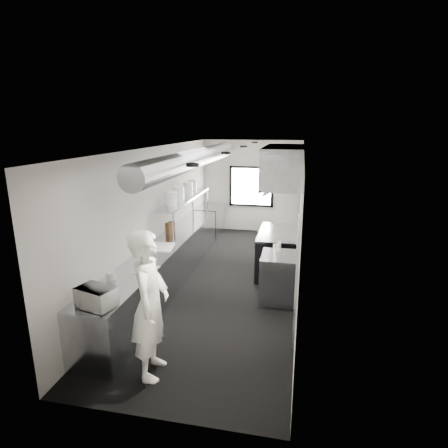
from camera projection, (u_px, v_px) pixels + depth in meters
The scene contains 35 objects.
floor at pixel (226, 280), 8.00m from camera, with size 3.00×8.00×0.01m, color black.
ceiling at pixel (226, 148), 7.28m from camera, with size 3.00×8.00×0.01m, color silver.
wall_back at pixel (251, 186), 11.43m from camera, with size 3.00×0.02×2.80m, color #BCB8B2.
wall_front at pixel (150, 307), 3.86m from camera, with size 3.00×0.02×2.80m, color #BCB8B2.
wall_left at pixel (157, 213), 7.93m from camera, with size 0.02×8.00×2.80m, color #BCB8B2.
wall_right at pixel (300, 221), 7.35m from camera, with size 0.02×8.00×2.80m, color #BCB8B2.
wall_cladding at pixel (297, 256), 7.86m from camera, with size 0.03×5.50×1.10m, color #9A9FA8.
hvac_duct at pixel (197, 158), 7.86m from camera, with size 0.40×0.40×6.40m, color gray.
service_window at pixel (251, 187), 11.39m from camera, with size 1.36×0.05×1.25m.
exhaust_hood at pixel (283, 166), 7.84m from camera, with size 0.81×2.20×0.88m.
prep_counter at pixel (166, 265), 7.64m from camera, with size 0.70×6.00×0.90m, color #9A9FA8.
pass_shelf at pixel (185, 199), 8.79m from camera, with size 0.45×3.00×0.68m.
range at pixel (277, 252), 8.34m from camera, with size 0.88×1.60×0.94m.
bottle_station at pixel (278, 277), 7.00m from camera, with size 0.65×0.80×0.90m, color #9A9FA8.
far_work_table at pixel (209, 221), 11.14m from camera, with size 0.70×1.20×0.90m, color #9A9FA8.
notice_sheet_a at pixel (298, 226), 6.17m from camera, with size 0.02×0.28×0.38m, color white.
notice_sheet_b at pixel (298, 235), 5.85m from camera, with size 0.02×0.28×0.38m, color white.
line_cook at pixel (150, 305), 4.77m from camera, with size 0.73×0.48×1.99m, color white.
microwave at pixel (96, 297), 4.89m from camera, with size 0.46×0.35×0.27m, color white.
deli_tub_a at pixel (100, 288), 5.36m from camera, with size 0.13×0.13×0.09m, color #B3BEAF.
deli_tub_b at pixel (111, 276), 5.79m from camera, with size 0.15×0.15×0.11m, color #B3BEAF.
newspaper at pixel (146, 270), 6.16m from camera, with size 0.34×0.42×0.01m, color white.
small_plate at pixel (152, 260), 6.62m from camera, with size 0.18×0.18×0.02m, color white.
pastry at pixel (151, 257), 6.60m from camera, with size 0.09×0.09×0.09m, color tan.
cutting_board at pixel (162, 247), 7.31m from camera, with size 0.41×0.55×0.02m, color white.
knife_block at pixel (170, 228), 8.21m from camera, with size 0.11×0.24×0.26m, color #50301C.
plate_stack_a at pixel (171, 198), 7.90m from camera, with size 0.25×0.25×0.30m, color white.
plate_stack_b at pixel (179, 194), 8.37m from camera, with size 0.25×0.25×0.32m, color white.
plate_stack_c at pixel (188, 189), 8.96m from camera, with size 0.23×0.23×0.32m, color white.
plate_stack_d at pixel (193, 187), 9.32m from camera, with size 0.21×0.21×0.33m, color white.
squeeze_bottle_a at pixel (277, 256), 6.55m from camera, with size 0.06×0.06×0.18m, color white.
squeeze_bottle_b at pixel (278, 252), 6.76m from camera, with size 0.06×0.06×0.17m, color white.
squeeze_bottle_c at pixel (275, 249), 6.90m from camera, with size 0.07×0.07×0.20m, color white.
squeeze_bottle_d at pixel (278, 248), 7.02m from camera, with size 0.06×0.06×0.17m, color white.
squeeze_bottle_e at pixel (279, 246), 7.11m from camera, with size 0.06×0.06×0.18m, color white.
Camera 1 is at (1.46, -7.28, 3.23)m, focal length 29.84 mm.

